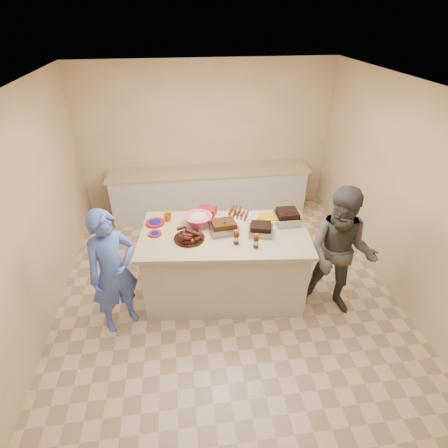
{
  "coord_description": "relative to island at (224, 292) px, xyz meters",
  "views": [
    {
      "loc": [
        -0.53,
        -3.6,
        3.4
      ],
      "look_at": [
        -0.03,
        0.04,
        1.09
      ],
      "focal_mm": 28.0,
      "sensor_mm": 36.0,
      "label": 1
    }
  ],
  "objects": [
    {
      "name": "coleslaw_bowl",
      "position": [
        -0.31,
        0.22,
        0.99
      ],
      "size": [
        0.4,
        0.4,
        0.25
      ],
      "primitive_type": null,
      "rotation": [
        0.0,
        0.0,
        -0.11
      ],
      "color": "#DC457C",
      "rests_on": "island"
    },
    {
      "name": "sausage_plate",
      "position": [
        0.25,
        0.38,
        0.99
      ],
      "size": [
        0.44,
        0.44,
        0.06
      ],
      "primitive_type": "cylinder",
      "rotation": [
        0.0,
        0.0,
        -0.42
      ],
      "color": "silver",
      "rests_on": "island"
    },
    {
      "name": "back_counter",
      "position": [
        0.03,
        2.21,
        0.45
      ],
      "size": [
        3.6,
        0.64,
        0.9
      ],
      "primitive_type": null,
      "color": "beige",
      "rests_on": "ground"
    },
    {
      "name": "plate_stack_large",
      "position": [
        -0.86,
        0.33,
        0.99
      ],
      "size": [
        0.26,
        0.26,
        0.03
      ],
      "primitive_type": "cylinder",
      "rotation": [
        0.0,
        0.0,
        -0.11
      ],
      "color": "maroon",
      "rests_on": "island"
    },
    {
      "name": "brisket_tray",
      "position": [
        0.44,
        -0.08,
        0.99
      ],
      "size": [
        0.34,
        0.31,
        0.09
      ],
      "primitive_type": "cube",
      "rotation": [
        0.0,
        0.0,
        -0.25
      ],
      "color": "black",
      "rests_on": "island"
    },
    {
      "name": "roasting_pan",
      "position": [
        0.84,
        0.13,
        0.99
      ],
      "size": [
        0.3,
        0.3,
        0.12
      ],
      "primitive_type": "cube",
      "rotation": [
        0.0,
        0.0,
        -0.01
      ],
      "color": "gray",
      "rests_on": "island"
    },
    {
      "name": "basket_stack",
      "position": [
        -0.17,
        0.47,
        0.99
      ],
      "size": [
        0.27,
        0.24,
        0.11
      ],
      "primitive_type": "cube",
      "rotation": [
        0.0,
        0.0,
        -0.41
      ],
      "color": "maroon",
      "rests_on": "island"
    },
    {
      "name": "bbq_bottle_b",
      "position": [
        0.32,
        -0.35,
        0.99
      ],
      "size": [
        0.07,
        0.07,
        0.19
      ],
      "primitive_type": "cylinder",
      "rotation": [
        0.0,
        0.0,
        -0.11
      ],
      "color": "#3A1407",
      "rests_on": "island"
    },
    {
      "name": "plastic_cup",
      "position": [
        -0.7,
        0.39,
        0.99
      ],
      "size": [
        0.12,
        0.11,
        0.11
      ],
      "primitive_type": "imported",
      "rotation": [
        0.0,
        0.0,
        -0.11
      ],
      "color": "#A04508",
      "rests_on": "island"
    },
    {
      "name": "bbq_bottle_a",
      "position": [
        0.11,
        -0.25,
        0.99
      ],
      "size": [
        0.07,
        0.07,
        0.19
      ],
      "primitive_type": "cylinder",
      "rotation": [
        0.0,
        0.0,
        -0.11
      ],
      "color": "#3A1407",
      "rests_on": "island"
    },
    {
      "name": "guest_blue",
      "position": [
        -1.34,
        -0.35,
        0.0
      ],
      "size": [
        1.36,
        1.67,
        0.38
      ],
      "primitive_type": "imported",
      "rotation": [
        0.0,
        0.0,
        0.57
      ],
      "color": "#4868D4",
      "rests_on": "ground"
    },
    {
      "name": "rib_platter",
      "position": [
        -0.44,
        -0.07,
        0.99
      ],
      "size": [
        0.44,
        0.44,
        0.15
      ],
      "primitive_type": null,
      "rotation": [
        0.0,
        0.0,
        -0.17
      ],
      "color": "#40120B",
      "rests_on": "island"
    },
    {
      "name": "room",
      "position": [
        0.03,
        0.01,
        0.0
      ],
      "size": [
        4.5,
        5.0,
        2.7
      ],
      "primitive_type": null,
      "color": "beige",
      "rests_on": "ground"
    },
    {
      "name": "pulled_pork_tray",
      "position": [
        -0.01,
        0.02,
        0.99
      ],
      "size": [
        0.36,
        0.29,
        0.1
      ],
      "primitive_type": "cube",
      "rotation": [
        0.0,
        0.0,
        0.11
      ],
      "color": "#47230F",
      "rests_on": "island"
    },
    {
      "name": "mustard_bottle",
      "position": [
        -0.21,
        0.17,
        0.99
      ],
      "size": [
        0.05,
        0.05,
        0.12
      ],
      "primitive_type": "cylinder",
      "rotation": [
        0.0,
        0.0,
        -0.11
      ],
      "color": "gold",
      "rests_on": "island"
    },
    {
      "name": "island",
      "position": [
        0.0,
        0.0,
        0.0
      ],
      "size": [
        2.2,
        1.33,
        0.99
      ],
      "primitive_type": null,
      "rotation": [
        0.0,
        0.0,
        -0.11
      ],
      "color": "beige",
      "rests_on": "ground"
    },
    {
      "name": "plate_stack_small",
      "position": [
        -0.86,
        0.08,
        0.99
      ],
      "size": [
        0.18,
        0.18,
        0.02
      ],
      "primitive_type": "cylinder",
      "rotation": [
        0.0,
        0.0,
        -0.11
      ],
      "color": "maroon",
      "rests_on": "island"
    },
    {
      "name": "sauce_bowl",
      "position": [
        0.03,
        0.2,
        0.99
      ],
      "size": [
        0.14,
        0.06,
        0.13
      ],
      "primitive_type": "imported",
      "rotation": [
        0.0,
        0.0,
        -0.11
      ],
      "color": "silver",
      "rests_on": "island"
    },
    {
      "name": "guest_gray",
      "position": [
        1.34,
        -0.45,
        0.0
      ],
      "size": [
        1.6,
        1.91,
        0.65
      ],
      "primitive_type": "imported",
      "rotation": [
        0.0,
        0.0,
        -0.54
      ],
      "color": "#4D4B45",
      "rests_on": "ground"
    },
    {
      "name": "mac_cheese_dish",
      "position": [
        0.59,
        0.21,
        0.99
      ],
      "size": [
        0.33,
        0.28,
        0.07
      ],
      "primitive_type": "cube",
      "rotation": [
        0.0,
        0.0,
        -0.33
      ],
      "color": "#E4A401",
      "rests_on": "island"
    }
  ]
}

